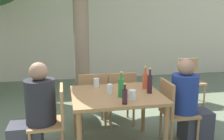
{
  "coord_description": "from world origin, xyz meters",
  "views": [
    {
      "loc": [
        -0.65,
        -3.03,
        1.74
      ],
      "look_at": [
        0.0,
        0.3,
        1.02
      ],
      "focal_mm": 40.0,
      "sensor_mm": 36.0,
      "label": 1
    }
  ],
  "objects_px": {
    "person_seated_0": "(34,116)",
    "person_seated_1": "(189,105)",
    "patio_chair_4": "(190,78)",
    "green_bottle_2": "(121,87)",
    "patio_chair_1": "(174,108)",
    "soda_bottle_1": "(145,80)",
    "patio_chair_3": "(121,95)",
    "drinking_glass_2": "(110,89)",
    "wine_bottle_3": "(125,96)",
    "patio_chair_0": "(54,117)",
    "drinking_glass_0": "(132,95)",
    "wine_bottle_0": "(150,83)",
    "patio_chair_2": "(92,97)",
    "drinking_glass_3": "(145,80)",
    "drinking_glass_1": "(96,83)"
  },
  "relations": [
    {
      "from": "patio_chair_2",
      "to": "person_seated_0",
      "type": "xyz_separation_m",
      "value": [
        -0.81,
        -0.73,
        0.04
      ]
    },
    {
      "from": "patio_chair_4",
      "to": "patio_chair_1",
      "type": "bearing_deg",
      "value": -124.44
    },
    {
      "from": "patio_chair_3",
      "to": "wine_bottle_3",
      "type": "distance_m",
      "value": 1.21
    },
    {
      "from": "patio_chair_1",
      "to": "wine_bottle_0",
      "type": "distance_m",
      "value": 0.55
    },
    {
      "from": "patio_chair_3",
      "to": "green_bottle_2",
      "type": "xyz_separation_m",
      "value": [
        -0.2,
        -0.87,
        0.39
      ]
    },
    {
      "from": "patio_chair_3",
      "to": "patio_chair_4",
      "type": "relative_size",
      "value": 1.0
    },
    {
      "from": "patio_chair_0",
      "to": "wine_bottle_0",
      "type": "bearing_deg",
      "value": 87.17
    },
    {
      "from": "person_seated_0",
      "to": "soda_bottle_1",
      "type": "bearing_deg",
      "value": 95.65
    },
    {
      "from": "drinking_glass_2",
      "to": "wine_bottle_3",
      "type": "bearing_deg",
      "value": -77.75
    },
    {
      "from": "wine_bottle_0",
      "to": "patio_chair_3",
      "type": "bearing_deg",
      "value": 103.96
    },
    {
      "from": "drinking_glass_3",
      "to": "wine_bottle_0",
      "type": "bearing_deg",
      "value": -100.56
    },
    {
      "from": "person_seated_0",
      "to": "wine_bottle_3",
      "type": "relative_size",
      "value": 4.98
    },
    {
      "from": "wine_bottle_0",
      "to": "drinking_glass_2",
      "type": "height_order",
      "value": "wine_bottle_0"
    },
    {
      "from": "patio_chair_0",
      "to": "patio_chair_3",
      "type": "bearing_deg",
      "value": 124.95
    },
    {
      "from": "patio_chair_4",
      "to": "person_seated_1",
      "type": "distance_m",
      "value": 1.82
    },
    {
      "from": "wine_bottle_3",
      "to": "person_seated_0",
      "type": "bearing_deg",
      "value": 158.73
    },
    {
      "from": "wine_bottle_0",
      "to": "drinking_glass_1",
      "type": "relative_size",
      "value": 2.6
    },
    {
      "from": "drinking_glass_2",
      "to": "wine_bottle_0",
      "type": "bearing_deg",
      "value": -8.98
    },
    {
      "from": "patio_chair_2",
      "to": "person_seated_0",
      "type": "distance_m",
      "value": 1.09
    },
    {
      "from": "person_seated_1",
      "to": "soda_bottle_1",
      "type": "xyz_separation_m",
      "value": [
        -0.61,
        0.15,
        0.35
      ]
    },
    {
      "from": "patio_chair_1",
      "to": "soda_bottle_1",
      "type": "height_order",
      "value": "soda_bottle_1"
    },
    {
      "from": "patio_chair_3",
      "to": "drinking_glass_3",
      "type": "xyz_separation_m",
      "value": [
        0.28,
        -0.35,
        0.33
      ]
    },
    {
      "from": "person_seated_1",
      "to": "drinking_glass_2",
      "type": "distance_m",
      "value": 1.16
    },
    {
      "from": "person_seated_1",
      "to": "wine_bottle_3",
      "type": "bearing_deg",
      "value": 111.55
    },
    {
      "from": "patio_chair_4",
      "to": "person_seated_0",
      "type": "bearing_deg",
      "value": -151.49
    },
    {
      "from": "drinking_glass_2",
      "to": "patio_chair_0",
      "type": "bearing_deg",
      "value": -178.46
    },
    {
      "from": "patio_chair_0",
      "to": "green_bottle_2",
      "type": "distance_m",
      "value": 0.93
    },
    {
      "from": "soda_bottle_1",
      "to": "patio_chair_1",
      "type": "bearing_deg",
      "value": -21.12
    },
    {
      "from": "patio_chair_3",
      "to": "drinking_glass_1",
      "type": "relative_size",
      "value": 7.06
    },
    {
      "from": "soda_bottle_1",
      "to": "drinking_glass_0",
      "type": "bearing_deg",
      "value": -124.55
    },
    {
      "from": "patio_chair_0",
      "to": "person_seated_1",
      "type": "height_order",
      "value": "person_seated_1"
    },
    {
      "from": "patio_chair_0",
      "to": "patio_chair_2",
      "type": "xyz_separation_m",
      "value": [
        0.58,
        0.73,
        0.0
      ]
    },
    {
      "from": "drinking_glass_0",
      "to": "drinking_glass_2",
      "type": "xyz_separation_m",
      "value": [
        -0.22,
        0.31,
        0.0
      ]
    },
    {
      "from": "wine_bottle_0",
      "to": "green_bottle_2",
      "type": "xyz_separation_m",
      "value": [
        -0.4,
        -0.08,
        -0.01
      ]
    },
    {
      "from": "soda_bottle_1",
      "to": "drinking_glass_1",
      "type": "distance_m",
      "value": 0.68
    },
    {
      "from": "person_seated_1",
      "to": "drinking_glass_3",
      "type": "xyz_separation_m",
      "value": [
        -0.53,
        0.38,
        0.3
      ]
    },
    {
      "from": "patio_chair_3",
      "to": "person_seated_1",
      "type": "relative_size",
      "value": 0.75
    },
    {
      "from": "patio_chair_3",
      "to": "wine_bottle_3",
      "type": "height_order",
      "value": "wine_bottle_3"
    },
    {
      "from": "soda_bottle_1",
      "to": "wine_bottle_3",
      "type": "relative_size",
      "value": 1.26
    },
    {
      "from": "patio_chair_0",
      "to": "person_seated_0",
      "type": "xyz_separation_m",
      "value": [
        -0.23,
        -0.0,
        0.04
      ]
    },
    {
      "from": "green_bottle_2",
      "to": "person_seated_1",
      "type": "bearing_deg",
      "value": 8.02
    },
    {
      "from": "patio_chair_0",
      "to": "wine_bottle_3",
      "type": "bearing_deg",
      "value": 63.51
    },
    {
      "from": "person_seated_0",
      "to": "person_seated_1",
      "type": "xyz_separation_m",
      "value": [
        2.08,
        -0.0,
        -0.01
      ]
    },
    {
      "from": "wine_bottle_3",
      "to": "drinking_glass_3",
      "type": "xyz_separation_m",
      "value": [
        0.5,
        0.78,
        -0.03
      ]
    },
    {
      "from": "patio_chair_1",
      "to": "green_bottle_2",
      "type": "distance_m",
      "value": 0.88
    },
    {
      "from": "patio_chair_1",
      "to": "patio_chair_2",
      "type": "height_order",
      "value": "same"
    },
    {
      "from": "patio_chair_4",
      "to": "green_bottle_2",
      "type": "height_order",
      "value": "green_bottle_2"
    },
    {
      "from": "patio_chair_0",
      "to": "patio_chair_3",
      "type": "xyz_separation_m",
      "value": [
        1.04,
        0.73,
        0.0
      ]
    },
    {
      "from": "person_seated_0",
      "to": "wine_bottle_0",
      "type": "relative_size",
      "value": 3.67
    },
    {
      "from": "patio_chair_1",
      "to": "drinking_glass_2",
      "type": "distance_m",
      "value": 0.95
    }
  ]
}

